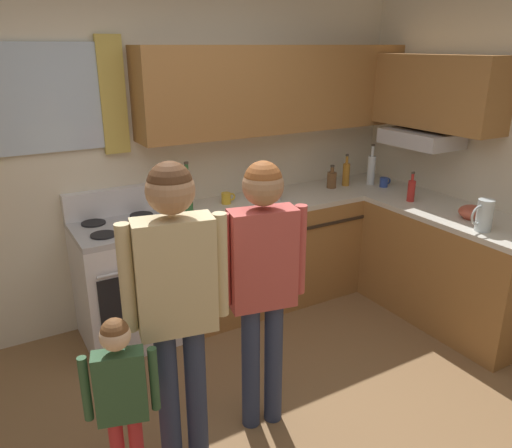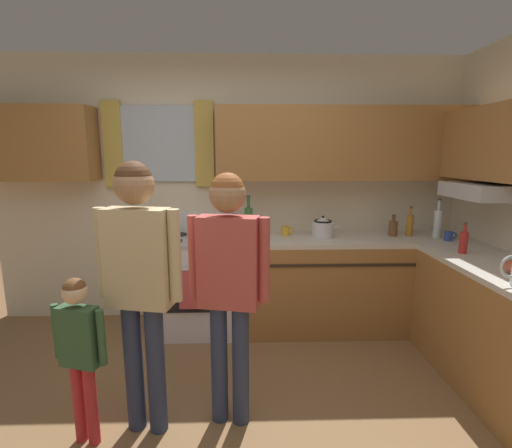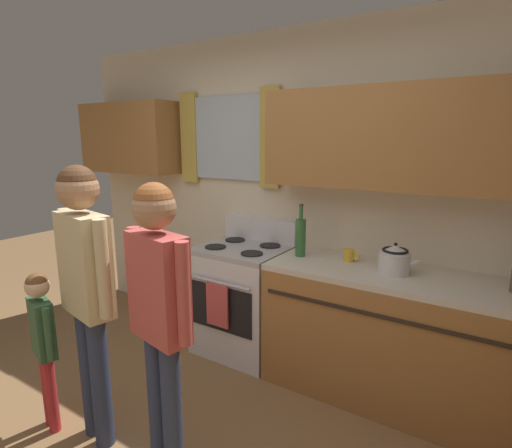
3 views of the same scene
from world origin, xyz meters
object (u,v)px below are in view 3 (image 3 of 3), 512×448
object	(u,v)px
mug_mustard_yellow	(350,255)
small_child	(43,333)
stove_oven	(244,297)
bottle_wine_green	(301,236)
adult_in_plaid	(159,298)
stovetop_kettle	(395,259)
adult_holding_child	(86,275)

from	to	relation	value
mug_mustard_yellow	small_child	size ratio (longest dim) A/B	0.12
mug_mustard_yellow	stove_oven	bearing A→B (deg)	-174.33
bottle_wine_green	small_child	size ratio (longest dim) A/B	0.39
adult_in_plaid	small_child	distance (m)	0.92
stove_oven	mug_mustard_yellow	distance (m)	0.99
stove_oven	stovetop_kettle	xyz separation A→B (m)	(1.20, -0.00, 0.53)
stovetop_kettle	small_child	xyz separation A→B (m)	(-1.66, -1.44, -0.36)
bottle_wine_green	adult_holding_child	distance (m)	1.50
stove_oven	stovetop_kettle	size ratio (longest dim) A/B	4.02
stove_oven	mug_mustard_yellow	size ratio (longest dim) A/B	9.15
stove_oven	stovetop_kettle	distance (m)	1.31
stovetop_kettle	stove_oven	bearing A→B (deg)	179.80
stove_oven	small_child	distance (m)	1.52
mug_mustard_yellow	adult_in_plaid	world-z (taller)	adult_in_plaid
adult_in_plaid	small_child	world-z (taller)	adult_in_plaid
bottle_wine_green	small_child	distance (m)	1.80
adult_holding_child	adult_in_plaid	size ratio (longest dim) A/B	1.04
adult_holding_child	mug_mustard_yellow	bearing A→B (deg)	55.10
bottle_wine_green	small_child	world-z (taller)	bottle_wine_green
stove_oven	stovetop_kettle	bearing A→B (deg)	-0.20
bottle_wine_green	adult_in_plaid	world-z (taller)	adult_in_plaid
bottle_wine_green	stovetop_kettle	size ratio (longest dim) A/B	1.44
stovetop_kettle	adult_holding_child	bearing A→B (deg)	-134.89
stove_oven	adult_in_plaid	xyz separation A→B (m)	(0.38, -1.29, 0.52)
stovetop_kettle	small_child	bearing A→B (deg)	-139.03
bottle_wine_green	adult_in_plaid	xyz separation A→B (m)	(-0.13, -1.31, -0.07)
stove_oven	mug_mustard_yellow	bearing A→B (deg)	5.67
stove_oven	adult_holding_child	xyz separation A→B (m)	(-0.13, -1.34, 0.56)
stovetop_kettle	adult_holding_child	distance (m)	1.89
bottle_wine_green	small_child	xyz separation A→B (m)	(-0.96, -1.46, -0.42)
bottle_wine_green	mug_mustard_yellow	distance (m)	0.38
bottle_wine_green	stovetop_kettle	bearing A→B (deg)	-1.90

